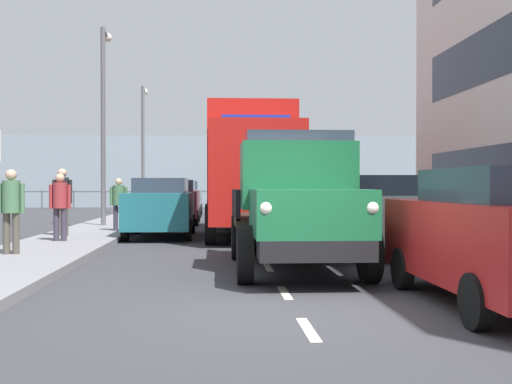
{
  "coord_description": "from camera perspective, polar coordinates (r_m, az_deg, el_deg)",
  "views": [
    {
      "loc": [
        0.97,
        7.61,
        1.51
      ],
      "look_at": [
        -0.34,
        -12.6,
        1.3
      ],
      "focal_mm": 44.28,
      "sensor_mm": 36.0,
      "label": 1
    }
  ],
  "objects": [
    {
      "name": "ground_plane",
      "position": [
        20.36,
        -0.96,
        -3.66
      ],
      "size": [
        80.0,
        80.0,
        0.0
      ],
      "primitive_type": "plane",
      "color": "#38383D"
    },
    {
      "name": "lamp_post_promenade",
      "position": [
        22.49,
        -13.58,
        7.36
      ],
      "size": [
        0.32,
        1.14,
        6.78
      ],
      "color": "#59595B",
      "rests_on": "sidewalk_right"
    },
    {
      "name": "car_teal_oppositeside_0",
      "position": [
        18.69,
        -8.57,
        -1.29
      ],
      "size": [
        1.88,
        4.33,
        1.72
      ],
      "color": "#1E6670",
      "rests_on": "ground_plane"
    },
    {
      "name": "sidewalk_left",
      "position": [
        21.1,
        11.84,
        -3.32
      ],
      "size": [
        2.32,
        42.49,
        0.15
      ],
      "primitive_type": "cube",
      "color": "gray",
      "rests_on": "ground_plane"
    },
    {
      "name": "seawall_railing",
      "position": [
        40.95,
        -2.34,
        -0.24
      ],
      "size": [
        28.08,
        0.08,
        1.2
      ],
      "color": "#4C5156",
      "rests_on": "ground_plane"
    },
    {
      "name": "pedestrian_couple_b",
      "position": [
        16.17,
        -17.29,
        -0.81
      ],
      "size": [
        0.53,
        0.34,
        1.65
      ],
      "color": "#383342",
      "rests_on": "sidewalk_right"
    },
    {
      "name": "pedestrian_in_dark_coat",
      "position": [
        19.43,
        -12.3,
        -0.71
      ],
      "size": [
        0.53,
        0.34,
        1.58
      ],
      "color": "#383342",
      "rests_on": "sidewalk_right"
    },
    {
      "name": "pedestrian_by_lamp",
      "position": [
        13.39,
        -21.25,
        -1.04
      ],
      "size": [
        0.53,
        0.34,
        1.68
      ],
      "color": "#4C473D",
      "rests_on": "sidewalk_right"
    },
    {
      "name": "road_centreline_markings",
      "position": [
        19.97,
        -0.9,
        -3.73
      ],
      "size": [
        0.12,
        38.82,
        0.01
      ],
      "color": "silver",
      "rests_on": "ground_plane"
    },
    {
      "name": "truck_vintage_green",
      "position": [
        11.01,
        3.7,
        -1.12
      ],
      "size": [
        2.17,
        5.64,
        2.43
      ],
      "color": "black",
      "rests_on": "ground_plane"
    },
    {
      "name": "car_white_kerbside_1",
      "position": [
        14.25,
        10.65,
        -1.88
      ],
      "size": [
        1.83,
        4.24,
        1.72
      ],
      "color": "white",
      "rests_on": "ground_plane"
    },
    {
      "name": "lamp_post_far",
      "position": [
        32.72,
        -10.15,
        4.9
      ],
      "size": [
        0.32,
        1.14,
        6.41
      ],
      "color": "#59595B",
      "rests_on": "sidewalk_right"
    },
    {
      "name": "lorry_cargo_red",
      "position": [
        18.93,
        -0.58,
        2.31
      ],
      "size": [
        2.58,
        8.2,
        3.87
      ],
      "color": "red",
      "rests_on": "ground_plane"
    },
    {
      "name": "car_grey_oppositeside_2",
      "position": [
        30.9,
        -6.64,
        -0.55
      ],
      "size": [
        1.85,
        4.37,
        1.72
      ],
      "color": "slate",
      "rests_on": "ground_plane"
    },
    {
      "name": "pedestrian_with_bag",
      "position": [
        17.85,
        -17.1,
        -0.34
      ],
      "size": [
        0.53,
        0.34,
        1.82
      ],
      "color": "#4C473D",
      "rests_on": "sidewalk_right"
    },
    {
      "name": "sidewalk_right",
      "position": [
        20.67,
        -14.02,
        -3.41
      ],
      "size": [
        2.32,
        42.49,
        0.15
      ],
      "primitive_type": "cube",
      "color": "gray",
      "rests_on": "ground_plane"
    },
    {
      "name": "car_red_kerbside_near",
      "position": [
        8.44,
        21.07,
        -3.61
      ],
      "size": [
        1.82,
        4.2,
        1.72
      ],
      "color": "#B21E1E",
      "rests_on": "ground_plane"
    },
    {
      "name": "car_maroon_oppositeside_1",
      "position": [
        24.95,
        -7.34,
        -0.82
      ],
      "size": [
        1.92,
        4.16,
        1.72
      ],
      "color": "maroon",
      "rests_on": "ground_plane"
    },
    {
      "name": "car_black_kerbside_2",
      "position": [
        19.45,
        6.75,
        -1.22
      ],
      "size": [
        1.82,
        3.97,
        1.72
      ],
      "color": "black",
      "rests_on": "ground_plane"
    },
    {
      "name": "sea_horizon",
      "position": [
        44.55,
        -2.45,
        1.86
      ],
      "size": [
        80.0,
        0.8,
        5.0
      ],
      "primitive_type": "cube",
      "color": "#84939E",
      "rests_on": "ground_plane"
    }
  ]
}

